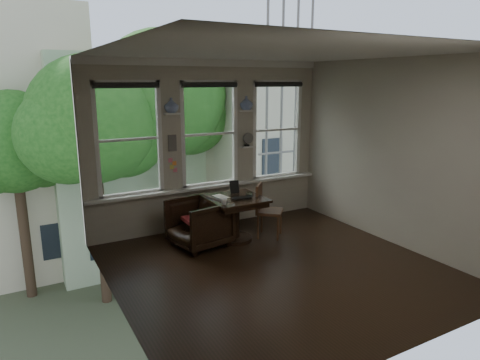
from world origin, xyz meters
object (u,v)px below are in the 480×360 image
table (235,219)px  laptop (244,199)px  side_chair_right (270,211)px  armchair_left (199,223)px  mug (224,202)px

table → laptop: size_ratio=2.51×
table → side_chair_right: side_chair_right is taller
table → laptop: (0.06, -0.17, 0.39)m
armchair_left → table: bearing=73.8°
laptop → table: bearing=108.7°
mug → table: bearing=38.1°
armchair_left → mug: 0.60m
table → armchair_left: bearing=173.8°
side_chair_right → mug: (-0.96, -0.15, 0.34)m
table → mug: size_ratio=8.64×
armchair_left → mug: size_ratio=8.25×
laptop → mug: mug is taller
laptop → mug: 0.43m
table → mug: mug is taller
table → side_chair_right: (0.60, -0.12, 0.09)m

